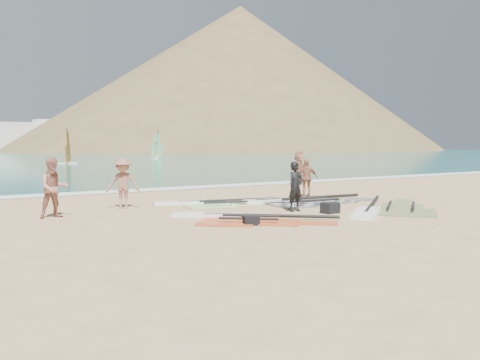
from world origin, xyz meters
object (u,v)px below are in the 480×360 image
gear_bag_far (251,221)px  beachgoer_back (307,178)px  rig_red (237,219)px  beachgoer_left (54,188)px  rig_orange (386,209)px  beachgoer_mid (123,183)px  gear_bag_near (330,208)px  beachgoer_right (299,168)px  rig_grey (293,202)px  person_wetsuit (295,187)px  rig_green (210,204)px

gear_bag_far → beachgoer_back: (6.51, 5.17, 0.68)m
rig_red → beachgoer_left: 5.73m
beachgoer_left → rig_orange: bearing=-24.6°
beachgoer_left → beachgoer_mid: 2.81m
gear_bag_near → rig_orange: bearing=-17.4°
gear_bag_near → beachgoer_right: bearing=54.9°
rig_grey → gear_bag_near: bearing=-101.1°
rig_orange → beachgoer_back: 5.27m
beachgoer_right → person_wetsuit: bearing=-163.8°
rig_orange → person_wetsuit: bearing=110.4°
rig_red → beachgoer_back: size_ratio=2.72×
beachgoer_back → beachgoer_right: (3.89, 5.14, 0.12)m
beachgoer_left → beachgoer_back: size_ratio=1.15×
rig_red → beachgoer_left: beachgoer_left is taller
rig_green → gear_bag_far: 5.09m
rig_green → beachgoer_left: (-5.69, -0.25, 0.88)m
gear_bag_near → beachgoer_left: beachgoer_left is taller
person_wetsuit → beachgoer_right: size_ratio=0.91×
rig_green → rig_orange: 6.31m
rig_green → rig_red: 4.06m
person_wetsuit → rig_green: bearing=107.0°
rig_red → gear_bag_near: size_ratio=7.92×
rig_grey → rig_orange: bearing=-68.0°
rig_grey → person_wetsuit: size_ratio=3.68×
rig_grey → beachgoer_mid: 6.43m
beachgoer_left → beachgoer_mid: beachgoer_left is taller
rig_green → beachgoer_left: 5.76m
gear_bag_near → gear_bag_far: bearing=-169.8°
rig_green → rig_red: same height
beachgoer_mid → beachgoer_right: beachgoer_right is taller
gear_bag_near → beachgoer_mid: beachgoer_mid is taller
rig_orange → person_wetsuit: person_wetsuit is taller
gear_bag_far → beachgoer_right: (10.40, 10.31, 0.79)m
rig_orange → rig_red: rig_orange is taller
rig_green → rig_red: size_ratio=1.12×
rig_orange → beachgoer_right: beachgoer_right is taller
rig_grey → person_wetsuit: 2.65m
rig_green → gear_bag_near: (2.10, -4.21, 0.13)m
gear_bag_near → beachgoer_back: bearing=57.3°
rig_grey → gear_bag_near: size_ratio=11.17×
rig_orange → gear_bag_far: gear_bag_far is taller
gear_bag_near → beachgoer_left: (-7.79, 3.96, 0.75)m
person_wetsuit → beachgoer_back: bearing=37.5°
rig_grey → gear_bag_near: (-0.89, -3.00, 0.12)m
gear_bag_near → person_wetsuit: 1.36m
beachgoer_mid → rig_grey: bearing=11.8°
beachgoer_mid → beachgoer_right: bearing=51.3°
person_wetsuit → beachgoer_left: size_ratio=0.91×
gear_bag_far → beachgoer_left: 6.28m
rig_orange → beachgoer_mid: 9.10m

